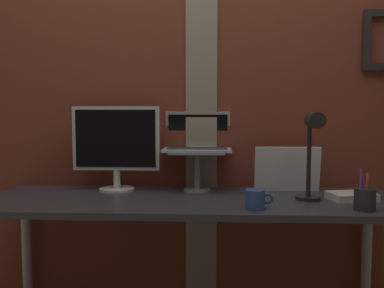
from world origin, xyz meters
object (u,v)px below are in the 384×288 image
whiteboard_panel (287,169)px  desk_lamp (312,147)px  laptop (197,140)px  coffee_mug (255,199)px  pen_cup (365,199)px  monitor (116,142)px

whiteboard_panel → desk_lamp: bearing=-76.3°
laptop → whiteboard_panel: laptop is taller
whiteboard_panel → coffee_mug: bearing=-117.2°
desk_lamp → whiteboard_panel: bearing=103.7°
whiteboard_panel → pen_cup: whiteboard_panel is taller
monitor → whiteboard_panel: (0.88, 0.02, -0.14)m
laptop → coffee_mug: bearing=-59.8°
laptop → desk_lamp: (0.52, -0.29, -0.01)m
monitor → pen_cup: 1.21m
monitor → whiteboard_panel: size_ratio=1.35×
laptop → whiteboard_panel: (0.46, -0.04, -0.15)m
desk_lamp → monitor: bearing=166.1°
monitor → whiteboard_panel: 0.89m
laptop → whiteboard_panel: size_ratio=1.05×
pen_cup → coffee_mug: size_ratio=1.47×
coffee_mug → pen_cup: bearing=0.0°
monitor → coffee_mug: bearing=-29.5°
monitor → pen_cup: size_ratio=2.57×
pen_cup → coffee_mug: 0.45m
monitor → laptop: size_ratio=1.29×
monitor → desk_lamp: (0.94, -0.23, 0.00)m
monitor → desk_lamp: 0.97m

